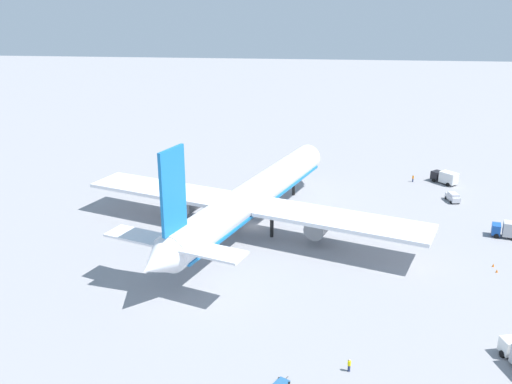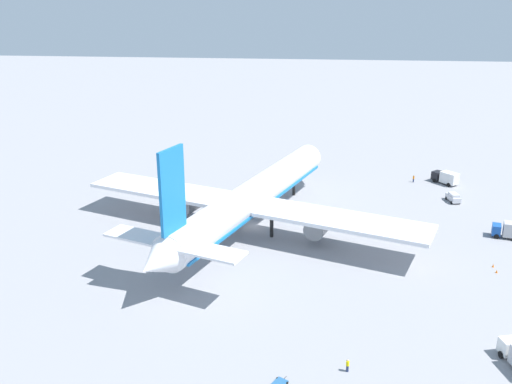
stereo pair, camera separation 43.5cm
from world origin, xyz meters
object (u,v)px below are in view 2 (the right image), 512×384
service_truck_0 (508,230)px  ground_worker_0 (348,365)px  ground_worker_2 (414,179)px  traffic_cone_2 (493,266)px  traffic_cone_0 (497,271)px  airliner (251,198)px  service_truck_2 (446,177)px  service_van (453,197)px

service_truck_0 → ground_worker_0: service_truck_0 is taller
ground_worker_0 → ground_worker_2: (74.73, -18.84, 0.02)m
traffic_cone_2 → service_truck_0: bearing=-25.2°
ground_worker_0 → traffic_cone_2: bearing=-39.8°
ground_worker_2 → traffic_cone_0: (-46.36, -6.47, -0.60)m
ground_worker_2 → traffic_cone_0: size_ratio=3.14×
airliner → ground_worker_2: bearing=-47.3°
service_truck_0 → service_truck_2: bearing=9.0°
ground_worker_0 → traffic_cone_0: (28.37, -25.31, -0.59)m
service_truck_2 → traffic_cone_2: (-43.94, 0.98, -1.36)m
service_van → traffic_cone_0: service_van is taller
airliner → service_truck_2: bearing=-53.0°
airliner → ground_worker_0: 45.43m
service_truck_0 → ground_worker_2: 34.01m
airliner → service_truck_2: size_ratio=10.62×
airliner → traffic_cone_2: airliner is taller
service_van → ground_worker_0: service_van is taller
service_truck_0 → service_truck_2: 31.68m
airliner → ground_worker_0: airliner is taller
airliner → service_truck_0: (1.23, -48.07, -4.75)m
airliner → traffic_cone_0: airliner is taller
service_van → ground_worker_2: service_van is taller
airliner → service_truck_2: (32.52, -43.10, -4.75)m
ground_worker_2 → traffic_cone_0: bearing=-172.1°
ground_worker_2 → airliner: bearing=132.7°
service_truck_0 → ground_worker_0: (-43.08, 31.28, -0.77)m
ground_worker_0 → ground_worker_2: size_ratio=0.98×
service_van → service_truck_2: bearing=-3.9°
traffic_cone_2 → service_truck_2: bearing=-1.3°
airliner → traffic_cone_0: (-13.48, -42.11, -6.11)m
airliner → traffic_cone_2: size_ratio=122.33×
service_van → traffic_cone_0: size_ratio=8.24×
airliner → traffic_cone_2: 44.06m
service_truck_0 → traffic_cone_0: 15.93m
ground_worker_0 → traffic_cone_2: (30.43, -25.32, -0.59)m
service_truck_0 → traffic_cone_2: 14.05m
traffic_cone_0 → traffic_cone_2: (2.06, -0.01, 0.00)m
airliner → ground_worker_0: size_ratio=39.61×
service_van → ground_worker_0: 66.93m
ground_worker_2 → traffic_cone_0: 46.81m
airliner → ground_worker_0: (-41.85, -16.80, -5.52)m
service_truck_0 → traffic_cone_0: (-14.71, 5.97, -1.36)m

